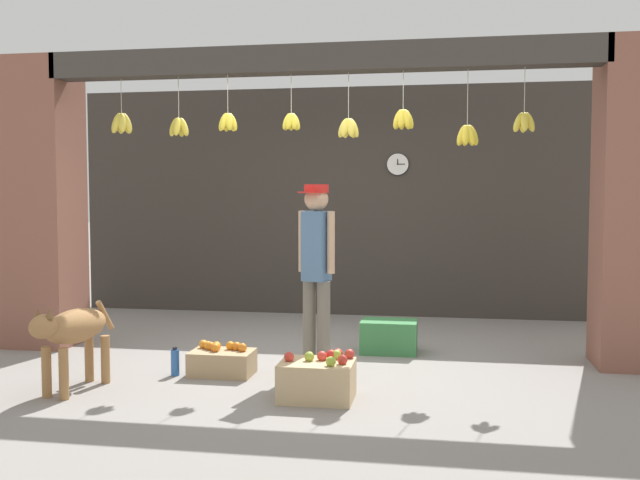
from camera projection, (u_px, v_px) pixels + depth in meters
name	position (u px, v px, depth m)	size (l,w,h in m)	color
ground_plane	(313.00, 362.00, 6.37)	(60.00, 60.00, 0.00)	gray
shop_back_wall	(350.00, 202.00, 8.85)	(6.90, 0.12, 2.82)	#38332D
shop_pillar_left	(40.00, 203.00, 7.05)	(0.70, 0.60, 2.82)	brown
shop_pillar_right	(639.00, 205.00, 6.11)	(0.70, 0.60, 2.82)	brown
storefront_awning	(315.00, 67.00, 6.33)	(5.00, 0.29, 0.91)	#3D3833
dog	(73.00, 331.00, 5.39)	(0.37, 0.93, 0.68)	#9E7042
shopkeeper	(316.00, 264.00, 5.93)	(0.32, 0.29, 1.58)	#6B665B
fruit_crate_oranges	(222.00, 361.00, 5.91)	(0.51, 0.34, 0.27)	tan
fruit_crate_apples	(317.00, 379.00, 5.19)	(0.53, 0.40, 0.35)	tan
produce_box_green	(389.00, 336.00, 6.75)	(0.53, 0.37, 0.31)	#387A42
water_bottle	(175.00, 362.00, 5.89)	(0.07, 0.07, 0.24)	#2D60AD
wall_clock	(398.00, 164.00, 8.65)	(0.27, 0.03, 0.27)	black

